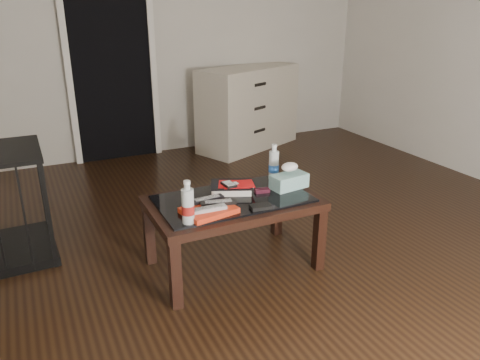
% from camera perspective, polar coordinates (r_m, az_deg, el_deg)
% --- Properties ---
extents(ground, '(5.00, 5.00, 0.00)m').
position_cam_1_polar(ground, '(3.15, 2.50, -8.82)').
color(ground, black).
rests_on(ground, ground).
extents(doorway, '(0.90, 0.08, 2.07)m').
position_cam_1_polar(doorway, '(4.98, -15.46, 13.99)').
color(doorway, black).
rests_on(doorway, ground).
extents(coffee_table, '(1.00, 0.60, 0.46)m').
position_cam_1_polar(coffee_table, '(2.83, -0.86, -3.39)').
color(coffee_table, black).
rests_on(coffee_table, ground).
extents(dresser, '(1.30, 0.93, 0.90)m').
position_cam_1_polar(dresser, '(5.30, 1.00, 8.79)').
color(dresser, beige).
rests_on(dresser, ground).
extents(magazines, '(0.31, 0.26, 0.03)m').
position_cam_1_polar(magazines, '(2.61, -3.82, -3.70)').
color(magazines, red).
rests_on(magazines, coffee_table).
extents(remote_silver, '(0.20, 0.06, 0.02)m').
position_cam_1_polar(remote_silver, '(2.56, -3.84, -3.51)').
color(remote_silver, '#A8A8AC').
rests_on(remote_silver, magazines).
extents(remote_black_front, '(0.21, 0.10, 0.02)m').
position_cam_1_polar(remote_black_front, '(2.64, -2.66, -2.76)').
color(remote_black_front, black).
rests_on(remote_black_front, magazines).
extents(remote_black_back, '(0.20, 0.07, 0.02)m').
position_cam_1_polar(remote_black_back, '(2.68, -4.05, -2.34)').
color(remote_black_back, black).
rests_on(remote_black_back, magazines).
extents(textbook, '(0.31, 0.28, 0.05)m').
position_cam_1_polar(textbook, '(2.89, -1.08, -0.91)').
color(textbook, black).
rests_on(textbook, coffee_table).
extents(dvd_mailers, '(0.23, 0.20, 0.01)m').
position_cam_1_polar(dvd_mailers, '(2.88, -0.73, -0.47)').
color(dvd_mailers, red).
rests_on(dvd_mailers, textbook).
extents(ipod, '(0.07, 0.11, 0.02)m').
position_cam_1_polar(ipod, '(2.84, -1.37, -0.52)').
color(ipod, black).
rests_on(ipod, dvd_mailers).
extents(flip_phone, '(0.10, 0.06, 0.02)m').
position_cam_1_polar(flip_phone, '(2.88, 2.70, -1.29)').
color(flip_phone, black).
rests_on(flip_phone, coffee_table).
extents(wallet, '(0.13, 0.08, 0.02)m').
position_cam_1_polar(wallet, '(2.66, 2.55, -3.27)').
color(wallet, black).
rests_on(wallet, coffee_table).
extents(water_bottle_left, '(0.07, 0.07, 0.24)m').
position_cam_1_polar(water_bottle_left, '(2.46, -6.39, -2.68)').
color(water_bottle_left, silver).
rests_on(water_bottle_left, coffee_table).
extents(water_bottle_right, '(0.08, 0.08, 0.24)m').
position_cam_1_polar(water_bottle_right, '(3.07, 4.15, 2.23)').
color(water_bottle_right, silver).
rests_on(water_bottle_right, coffee_table).
extents(tissue_box, '(0.24, 0.15, 0.09)m').
position_cam_1_polar(tissue_box, '(2.95, 6.00, -0.14)').
color(tissue_box, teal).
rests_on(tissue_box, coffee_table).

